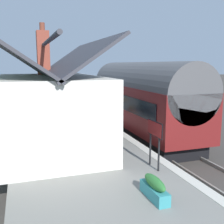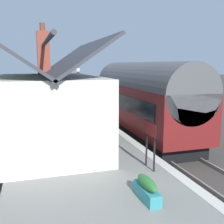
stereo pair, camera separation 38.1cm
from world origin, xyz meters
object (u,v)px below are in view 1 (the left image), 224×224
(planter_under_sign, at_px, (60,105))
(station_building, at_px, (50,109))
(lamp_post_platform, at_px, (75,78))
(train, at_px, (141,98))
(station_sign_board, at_px, (155,133))
(bench_near_building, at_px, (49,96))
(planter_edge_far, at_px, (108,129))
(planter_corner_building, at_px, (155,188))
(bench_platform_end, at_px, (65,111))
(planter_bench_left, at_px, (77,113))

(planter_under_sign, bearing_deg, station_building, 169.94)
(lamp_post_platform, bearing_deg, station_building, 163.86)
(train, xyz_separation_m, station_sign_board, (-6.82, 2.65, -0.21))
(train, bearing_deg, planter_under_sign, 33.39)
(train, height_order, station_building, station_building)
(train, height_order, bench_near_building, train)
(planter_edge_far, distance_m, planter_corner_building, 5.75)
(bench_near_building, height_order, lamp_post_platform, lamp_post_platform)
(train, xyz_separation_m, bench_platform_end, (2.62, 4.14, -0.92))
(planter_edge_far, bearing_deg, bench_platform_end, 11.11)
(lamp_post_platform, bearing_deg, station_sign_board, 179.50)
(planter_edge_far, bearing_deg, planter_bench_left, 2.52)
(bench_platform_end, distance_m, planter_bench_left, 0.90)
(planter_bench_left, bearing_deg, planter_under_sign, 11.79)
(train, height_order, planter_under_sign, train)
(train, height_order, lamp_post_platform, train)
(station_building, distance_m, planter_corner_building, 5.85)
(planter_under_sign, bearing_deg, planter_bench_left, -168.21)
(train, bearing_deg, bench_near_building, 20.96)
(planter_bench_left, relative_size, planter_corner_building, 0.67)
(bench_near_building, bearing_deg, train, -159.04)
(planter_edge_far, relative_size, planter_under_sign, 1.26)
(bench_near_building, relative_size, bench_platform_end, 1.00)
(planter_bench_left, bearing_deg, planter_edge_far, -177.48)
(bench_platform_end, relative_size, planter_corner_building, 1.29)
(planter_bench_left, relative_size, station_sign_board, 0.47)
(station_building, relative_size, planter_under_sign, 9.61)
(train, xyz_separation_m, planter_corner_building, (-8.70, 3.61, -1.13))
(bench_platform_end, distance_m, station_sign_board, 9.58)
(train, distance_m, station_building, 6.54)
(train, height_order, planter_bench_left, train)
(planter_corner_building, bearing_deg, bench_platform_end, 2.65)
(station_building, bearing_deg, planter_edge_far, -81.47)
(planter_edge_far, bearing_deg, station_building, 98.53)
(planter_edge_far, height_order, planter_corner_building, planter_edge_far)
(lamp_post_platform, relative_size, station_sign_board, 2.07)
(bench_near_building, bearing_deg, bench_platform_end, -179.06)
(planter_under_sign, distance_m, station_sign_board, 12.90)
(station_building, xyz_separation_m, planter_edge_far, (0.39, -2.57, -1.10))
(planter_bench_left, height_order, planter_under_sign, planter_under_sign)
(bench_platform_end, relative_size, lamp_post_platform, 0.44)
(train, height_order, station_sign_board, train)
(lamp_post_platform, bearing_deg, bench_platform_end, 160.96)
(planter_corner_building, height_order, station_sign_board, station_sign_board)
(station_building, relative_size, planter_edge_far, 7.62)
(planter_bench_left, height_order, lamp_post_platform, lamp_post_platform)
(planter_corner_building, bearing_deg, train, -22.55)
(planter_edge_far, distance_m, planter_bench_left, 5.85)
(train, bearing_deg, planter_edge_far, 134.43)
(station_sign_board, bearing_deg, bench_near_building, 5.16)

